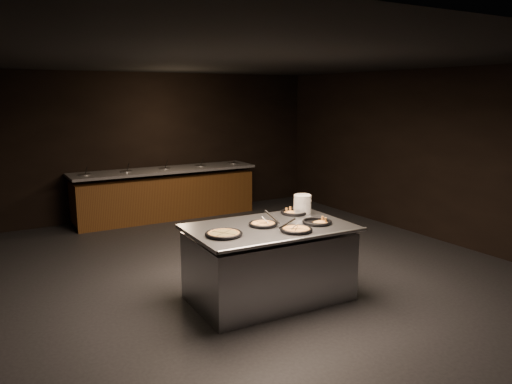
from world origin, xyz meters
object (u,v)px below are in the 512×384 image
serving_counter (269,264)px  pan_veggie_whole (224,234)px  plate_stack (302,204)px  pan_cheese_whole (263,224)px

serving_counter → pan_veggie_whole: 0.83m
pan_veggie_whole → plate_stack: bearing=17.1°
plate_stack → pan_cheese_whole: 0.82m
pan_veggie_whole → pan_cheese_whole: 0.62m
plate_stack → pan_veggie_whole: 1.43m
serving_counter → plate_stack: 0.99m
serving_counter → pan_veggie_whole: bearing=-169.4°
pan_veggie_whole → pan_cheese_whole: (0.60, 0.15, -0.00)m
pan_veggie_whole → serving_counter: bearing=8.8°
serving_counter → plate_stack: bearing=25.9°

